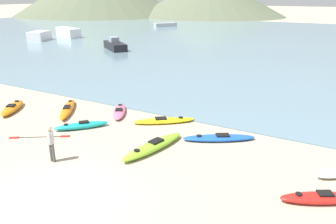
{
  "coord_description": "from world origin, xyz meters",
  "views": [
    {
      "loc": [
        7.61,
        -5.96,
        6.33
      ],
      "look_at": [
        -0.27,
        8.21,
        0.5
      ],
      "focal_mm": 35.0,
      "sensor_mm": 36.0,
      "label": 1
    }
  ],
  "objects": [
    {
      "name": "ground_plane",
      "position": [
        0.0,
        0.0,
        0.0
      ],
      "size": [
        400.0,
        400.0,
        0.0
      ],
      "primitive_type": "plane",
      "color": "tan"
    },
    {
      "name": "bay_water",
      "position": [
        0.0,
        43.74,
        0.03
      ],
      "size": [
        160.0,
        70.0,
        0.06
      ],
      "primitive_type": "cube",
      "color": "slate",
      "rests_on": "ground_plane"
    },
    {
      "name": "kayak_on_sand_0",
      "position": [
        -6.0,
        6.68,
        0.17
      ],
      "size": [
        2.51,
        3.18,
        0.38
      ],
      "color": "orange",
      "rests_on": "ground_plane"
    },
    {
      "name": "kayak_on_sand_1",
      "position": [
        2.98,
        7.2,
        0.12
      ],
      "size": [
        3.21,
        2.35,
        0.29
      ],
      "color": "blue",
      "rests_on": "ground_plane"
    },
    {
      "name": "kayak_on_sand_2",
      "position": [
        -3.56,
        5.19,
        0.16
      ],
      "size": [
        2.2,
        2.37,
        0.36
      ],
      "color": "teal",
      "rests_on": "ground_plane"
    },
    {
      "name": "kayak_on_sand_3",
      "position": [
        7.54,
        4.29,
        0.15
      ],
      "size": [
        2.58,
        1.84,
        0.35
      ],
      "color": "red",
      "rests_on": "ground_plane"
    },
    {
      "name": "kayak_on_sand_4",
      "position": [
        0.84,
        4.9,
        0.17
      ],
      "size": [
        1.43,
        3.65,
        0.39
      ],
      "color": "#8CCC2D",
      "rests_on": "ground_plane"
    },
    {
      "name": "kayak_on_sand_5",
      "position": [
        -0.32,
        7.87,
        0.12
      ],
      "size": [
        2.99,
        2.53,
        0.29
      ],
      "color": "yellow",
      "rests_on": "ground_plane"
    },
    {
      "name": "kayak_on_sand_7",
      "position": [
        -3.23,
        7.87,
        0.14
      ],
      "size": [
        2.02,
        2.63,
        0.32
      ],
      "color": "#E5668C",
      "rests_on": "ground_plane"
    },
    {
      "name": "kayak_on_sand_8",
      "position": [
        -8.9,
        5.24,
        0.18
      ],
      "size": [
        2.03,
        2.66,
        0.4
      ],
      "color": "orange",
      "rests_on": "ground_plane"
    },
    {
      "name": "person_near_foreground",
      "position": [
        -2.12,
        2.03,
        0.89
      ],
      "size": [
        0.31,
        0.22,
        1.55
      ],
      "color": "#4C4C4C",
      "rests_on": "ground_plane"
    },
    {
      "name": "moored_boat_0",
      "position": [
        -26.89,
        54.93,
        0.43
      ],
      "size": [
        3.92,
        4.64,
        0.73
      ],
      "color": "#B2B2B7",
      "rests_on": "bay_water"
    },
    {
      "name": "moored_boat_1",
      "position": [
        -17.39,
        25.8,
        0.56
      ],
      "size": [
        4.88,
        4.22,
        1.44
      ],
      "color": "black",
      "rests_on": "bay_water"
    },
    {
      "name": "moored_boat_2",
      "position": [
        -32.1,
        27.16,
        0.7
      ],
      "size": [
        3.27,
        4.02,
        1.28
      ],
      "color": "white",
      "rests_on": "bay_water"
    },
    {
      "name": "moored_boat_3",
      "position": [
        -31.68,
        32.4,
        0.74
      ],
      "size": [
        5.9,
        3.76,
        1.36
      ],
      "color": "white",
      "rests_on": "bay_water"
    },
    {
      "name": "loose_paddle",
      "position": [
        -4.52,
        3.41,
        0.01
      ],
      "size": [
        2.43,
        1.67,
        0.03
      ],
      "color": "black",
      "rests_on": "ground_plane"
    }
  ]
}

